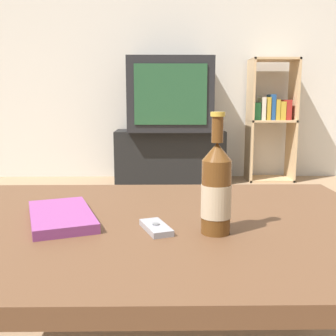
{
  "coord_description": "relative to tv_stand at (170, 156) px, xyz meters",
  "views": [
    {
      "loc": [
        0.04,
        -0.96,
        0.78
      ],
      "look_at": [
        0.06,
        0.2,
        0.57
      ],
      "focal_mm": 42.0,
      "sensor_mm": 36.0,
      "label": 1
    }
  ],
  "objects": [
    {
      "name": "beer_bottle",
      "position": [
        0.05,
        -2.85,
        0.33
      ],
      "size": [
        0.07,
        0.07,
        0.28
      ],
      "color": "#563314",
      "rests_on": "coffee_table"
    },
    {
      "name": "table_book",
      "position": [
        -0.33,
        -2.75,
        0.24
      ],
      "size": [
        0.23,
        0.31,
        0.02
      ],
      "rotation": [
        0.0,
        0.0,
        0.35
      ],
      "color": "#7F3875",
      "rests_on": "coffee_table"
    },
    {
      "name": "cell_phone",
      "position": [
        -0.09,
        -2.83,
        0.23
      ],
      "size": [
        0.08,
        0.12,
        0.02
      ],
      "rotation": [
        0.0,
        0.0,
        0.35
      ],
      "color": "gray",
      "rests_on": "coffee_table"
    },
    {
      "name": "television",
      "position": [
        0.0,
        -0.0,
        0.58
      ],
      "size": [
        0.76,
        0.6,
        0.66
      ],
      "color": "black",
      "rests_on": "tv_stand"
    },
    {
      "name": "bookshelf",
      "position": [
        0.97,
        0.06,
        0.37
      ],
      "size": [
        0.43,
        0.3,
        1.16
      ],
      "color": "tan",
      "rests_on": "ground_plane"
    },
    {
      "name": "coffee_table",
      "position": [
        -0.12,
        -2.75,
        0.17
      ],
      "size": [
        1.24,
        0.85,
        0.47
      ],
      "color": "brown",
      "rests_on": "ground_plane"
    },
    {
      "name": "back_wall",
      "position": [
        -0.12,
        0.27,
        1.05
      ],
      "size": [
        8.0,
        0.05,
        2.6
      ],
      "color": "beige",
      "rests_on": "ground_plane"
    },
    {
      "name": "tv_stand",
      "position": [
        0.0,
        0.0,
        0.0
      ],
      "size": [
        1.02,
        0.4,
        0.49
      ],
      "color": "black",
      "rests_on": "ground_plane"
    }
  ]
}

